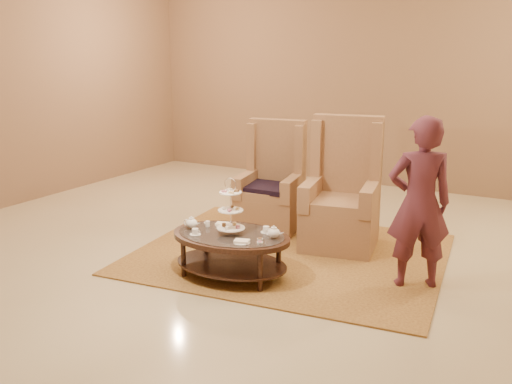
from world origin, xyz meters
The scene contains 8 objects.
ground centered at (0.00, 0.00, 0.00)m, with size 8.00×8.00×0.00m, color beige.
ceiling centered at (0.00, 0.00, 0.00)m, with size 8.00×8.00×0.02m, color white.
wall_back centered at (0.00, 4.00, 1.75)m, with size 8.00×0.04×3.50m, color #88664A.
rug centered at (0.22, 0.46, 0.01)m, with size 3.39×2.93×0.02m.
tea_table centered at (-0.01, -0.37, 0.35)m, with size 1.22×0.88×0.97m.
armchair_left centered at (-0.39, 1.19, 0.44)m, with size 0.81×0.83×1.30m.
armchair_right centered at (0.58, 1.01, 0.48)m, with size 0.90×0.92×1.42m.
person centered at (1.58, 0.27, 0.79)m, with size 0.69×0.60×1.58m.
Camera 1 is at (2.69, -4.71, 2.14)m, focal length 40.00 mm.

